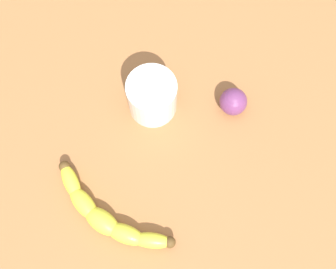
% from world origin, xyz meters
% --- Properties ---
extents(wooden_tabletop, '(1.20, 1.20, 0.03)m').
position_xyz_m(wooden_tabletop, '(0.00, 0.00, 0.01)').
color(wooden_tabletop, '#965F36').
rests_on(wooden_tabletop, ground).
extents(banana, '(0.16, 0.21, 0.04)m').
position_xyz_m(banana, '(0.09, 0.02, 0.05)').
color(banana, yellow).
rests_on(banana, wooden_tabletop).
extents(smoothie_glass, '(0.09, 0.09, 0.09)m').
position_xyz_m(smoothie_glass, '(-0.05, -0.15, 0.07)').
color(smoothie_glass, silver).
rests_on(smoothie_glass, wooden_tabletop).
extents(plum_fruit, '(0.05, 0.05, 0.05)m').
position_xyz_m(plum_fruit, '(-0.19, -0.10, 0.06)').
color(plum_fruit, '#6B3360').
rests_on(plum_fruit, wooden_tabletop).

